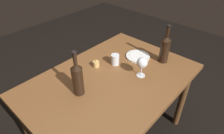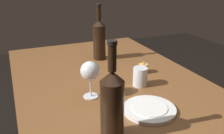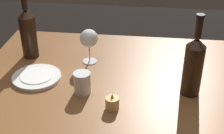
{
  "view_description": "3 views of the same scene",
  "coord_description": "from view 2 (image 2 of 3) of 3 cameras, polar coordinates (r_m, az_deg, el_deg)",
  "views": [
    {
      "loc": [
        -0.83,
        -0.76,
        1.66
      ],
      "look_at": [
        0.02,
        0.02,
        0.83
      ],
      "focal_mm": 30.83,
      "sensor_mm": 36.0,
      "label": 1
    },
    {
      "loc": [
        1.09,
        -0.43,
        1.26
      ],
      "look_at": [
        0.07,
        0.01,
        0.81
      ],
      "focal_mm": 39.86,
      "sensor_mm": 36.0,
      "label": 2
    },
    {
      "loc": [
        -0.08,
        1.16,
        1.48
      ],
      "look_at": [
        0.06,
        -0.01,
        0.79
      ],
      "focal_mm": 51.76,
      "sensor_mm": 36.0,
      "label": 3
    }
  ],
  "objects": [
    {
      "name": "water_tumbler",
      "position": [
        1.18,
        6.47,
        -2.39
      ],
      "size": [
        0.07,
        0.07,
        0.09
      ],
      "color": "white",
      "rests_on": "dining_table"
    },
    {
      "name": "dining_table",
      "position": [
        1.32,
        -1.35,
        -5.66
      ],
      "size": [
        1.3,
        0.9,
        0.74
      ],
      "color": "brown",
      "rests_on": "ground"
    },
    {
      "name": "dinner_plate",
      "position": [
        0.99,
        8.55,
        -9.53
      ],
      "size": [
        0.21,
        0.21,
        0.02
      ],
      "color": "white",
      "rests_on": "dining_table"
    },
    {
      "name": "votive_candle",
      "position": [
        1.33,
        7.17,
        -0.35
      ],
      "size": [
        0.05,
        0.05,
        0.07
      ],
      "color": "#DBB266",
      "rests_on": "dining_table"
    },
    {
      "name": "wine_bottle",
      "position": [
        1.5,
        -2.95,
        6.54
      ],
      "size": [
        0.08,
        0.08,
        0.33
      ],
      "color": "black",
      "rests_on": "dining_table"
    },
    {
      "name": "wine_bottle_second",
      "position": [
        0.79,
        0.03,
        -8.37
      ],
      "size": [
        0.08,
        0.08,
        0.33
      ],
      "color": "black",
      "rests_on": "dining_table"
    },
    {
      "name": "wine_glass_left",
      "position": [
        1.04,
        -5.05,
        -1.1
      ],
      "size": [
        0.08,
        0.08,
        0.16
      ],
      "color": "white",
      "rests_on": "dining_table"
    }
  ]
}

